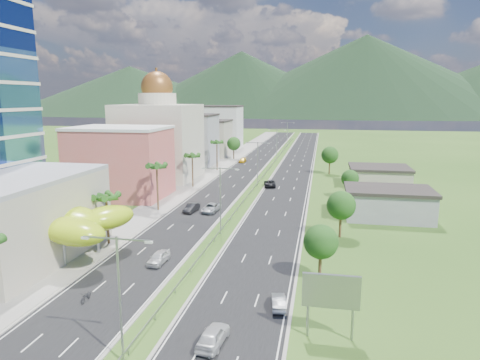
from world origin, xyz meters
The scene contains 37 objects.
ground centered at (0.00, 0.00, 0.00)m, with size 500.00×500.00×0.00m, color #2D5119.
road_left centered at (-7.50, 90.00, 0.02)m, with size 11.00×260.00×0.04m, color black.
road_right centered at (7.50, 90.00, 0.02)m, with size 11.00×260.00×0.04m, color black.
sidewalk_left centered at (-17.00, 90.00, 0.06)m, with size 7.00×260.00×0.12m, color gray.
median_guardrail centered at (0.00, 71.99, 0.62)m, with size 0.10×216.06×0.76m.
streetlight_median_a centered at (0.00, -25.00, 6.75)m, with size 6.04×0.25×11.00m.
streetlight_median_b centered at (0.00, 10.00, 6.75)m, with size 6.04×0.25×11.00m.
streetlight_median_c centered at (0.00, 50.00, 6.75)m, with size 6.04×0.25×11.00m.
streetlight_median_d centered at (0.00, 95.00, 6.75)m, with size 6.04×0.25×11.00m.
streetlight_median_e centered at (0.00, 140.00, 6.75)m, with size 6.04×0.25×11.00m.
lime_canopy centered at (-20.00, -4.00, 4.99)m, with size 18.00×15.00×7.40m.
pink_shophouse centered at (-28.00, 32.00, 7.50)m, with size 20.00×15.00×15.00m, color #CC5B54.
domed_building centered at (-28.00, 55.00, 11.35)m, with size 20.00×20.00×28.70m.
midrise_grey centered at (-27.00, 80.00, 8.00)m, with size 16.00×15.00×16.00m, color gray.
midrise_beige centered at (-27.00, 102.00, 6.50)m, with size 16.00×15.00×13.00m, color #AFA190.
midrise_white centered at (-27.00, 125.00, 9.00)m, with size 16.00×15.00×18.00m, color silver.
billboard centered at (17.00, -18.00, 4.42)m, with size 5.20×0.35×6.20m.
shed_near centered at (28.00, 25.00, 2.50)m, with size 15.00×10.00×5.00m, color gray.
shed_far centered at (30.00, 55.00, 2.20)m, with size 14.00×12.00×4.40m, color #AFA190.
palm_tree_b centered at (-15.50, 2.00, 7.06)m, with size 3.60×3.60×8.10m.
palm_tree_c centered at (-15.50, 22.00, 8.50)m, with size 3.60×3.60×9.60m.
palm_tree_d centered at (-15.50, 45.00, 7.54)m, with size 3.60×3.60×8.60m.
palm_tree_e centered at (-15.50, 70.00, 8.31)m, with size 3.60×3.60×9.40m.
leafy_tree_lfar centered at (-15.50, 95.00, 5.58)m, with size 4.90×4.90×8.05m.
leafy_tree_ra centered at (16.00, -5.00, 4.78)m, with size 4.20×4.20×6.90m.
leafy_tree_rb centered at (19.00, 12.00, 5.18)m, with size 4.55×4.55×7.47m.
leafy_tree_rc centered at (22.00, 40.00, 4.37)m, with size 3.85×3.85×6.33m.
leafy_tree_rd centered at (18.00, 70.00, 5.58)m, with size 4.90×4.90×8.05m.
mountain_ridge centered at (60.00, 450.00, 0.00)m, with size 860.00×140.00×90.00m, color black, non-canonical shape.
car_white_near_left centered at (-5.16, -3.93, 0.82)m, with size 1.84×4.58×1.56m, color silver.
car_dark_left centered at (-8.72, 22.15, 0.84)m, with size 1.69×4.84×1.60m, color black.
car_silver_mid_left centered at (-4.98, 22.81, 0.83)m, with size 2.62×5.69×1.58m, color #9C9EA3.
car_yellow_far_left centered at (-10.85, 87.49, 0.73)m, with size 1.94×4.77×1.38m, color gold.
car_white_near_right centered at (6.76, -21.13, 0.88)m, with size 1.98×4.92×1.68m, color silver.
car_silver_right centered at (11.82, -13.16, 0.70)m, with size 1.40×4.00×1.32m, color #94969B.
car_dark_far_right centered at (3.20, 48.97, 0.86)m, with size 2.72×5.89×1.64m, color black.
motorcycle centered at (-8.89, -15.67, 0.73)m, with size 0.65×2.14×1.37m, color black.
Camera 1 is at (15.74, -54.86, 21.76)m, focal length 32.00 mm.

